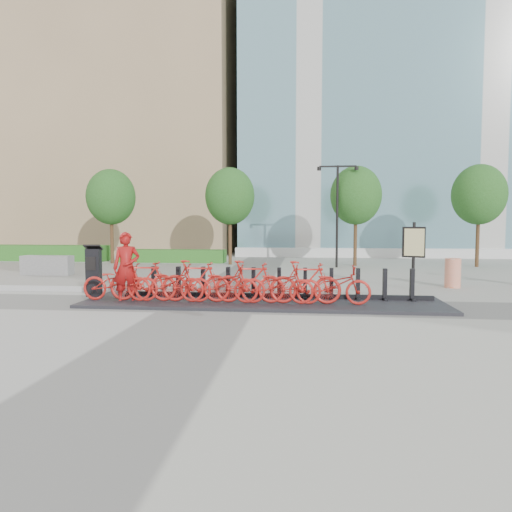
# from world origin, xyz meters

# --- Properties ---
(ground) EXTENTS (120.00, 120.00, 0.00)m
(ground) POSITION_xyz_m (0.00, 0.00, 0.00)
(ground) COLOR #9B9C91
(tan_building) EXTENTS (26.00, 16.00, 30.00)m
(tan_building) POSITION_xyz_m (-16.00, 26.00, 15.00)
(tan_building) COLOR tan
(tan_building) RESTS_ON ground
(glass_building) EXTENTS (32.00, 16.00, 24.00)m
(glass_building) POSITION_xyz_m (14.00, 26.00, 12.00)
(glass_building) COLOR slate
(glass_building) RESTS_ON ground
(gravel_patch) EXTENTS (14.00, 14.00, 0.00)m
(gravel_patch) POSITION_xyz_m (-10.00, 7.00, 0.01)
(gravel_patch) COLOR #686356
(gravel_patch) RESTS_ON ground
(hedge_a) EXTENTS (10.00, 1.40, 0.90)m
(hedge_a) POSITION_xyz_m (-14.00, 13.50, 0.45)
(hedge_a) COLOR #38722B
(hedge_a) RESTS_ON ground
(hedge_b) EXTENTS (6.00, 1.20, 0.70)m
(hedge_b) POSITION_xyz_m (-5.00, 13.20, 0.35)
(hedge_b) COLOR #38722B
(hedge_b) RESTS_ON ground
(tree_0) EXTENTS (2.60, 2.60, 5.10)m
(tree_0) POSITION_xyz_m (-8.00, 12.00, 3.59)
(tree_0) COLOR brown
(tree_0) RESTS_ON ground
(tree_1) EXTENTS (2.60, 2.60, 5.10)m
(tree_1) POSITION_xyz_m (-1.50, 12.00, 3.59)
(tree_1) COLOR brown
(tree_1) RESTS_ON ground
(tree_2) EXTENTS (2.60, 2.60, 5.10)m
(tree_2) POSITION_xyz_m (5.00, 12.00, 3.59)
(tree_2) COLOR brown
(tree_2) RESTS_ON ground
(tree_3) EXTENTS (2.60, 2.60, 5.10)m
(tree_3) POSITION_xyz_m (11.00, 12.00, 3.59)
(tree_3) COLOR brown
(tree_3) RESTS_ON ground
(streetlamp) EXTENTS (2.00, 0.20, 5.00)m
(streetlamp) POSITION_xyz_m (4.00, 11.00, 3.13)
(streetlamp) COLOR black
(streetlamp) RESTS_ON ground
(dock_pad) EXTENTS (9.60, 2.40, 0.08)m
(dock_pad) POSITION_xyz_m (1.30, 0.30, 0.04)
(dock_pad) COLOR #232328
(dock_pad) RESTS_ON ground
(dock_rail_posts) EXTENTS (8.02, 0.50, 0.85)m
(dock_rail_posts) POSITION_xyz_m (1.36, 0.77, 0.51)
(dock_rail_posts) COLOR black
(dock_rail_posts) RESTS_ON dock_pad
(bike_0) EXTENTS (1.90, 0.66, 1.00)m
(bike_0) POSITION_xyz_m (-2.60, -0.05, 0.58)
(bike_0) COLOR red
(bike_0) RESTS_ON dock_pad
(bike_1) EXTENTS (1.84, 0.52, 1.11)m
(bike_1) POSITION_xyz_m (-1.88, -0.05, 0.63)
(bike_1) COLOR red
(bike_1) RESTS_ON dock_pad
(bike_2) EXTENTS (1.90, 0.66, 1.00)m
(bike_2) POSITION_xyz_m (-1.16, -0.05, 0.58)
(bike_2) COLOR red
(bike_2) RESTS_ON dock_pad
(bike_3) EXTENTS (1.84, 0.52, 1.11)m
(bike_3) POSITION_xyz_m (-0.44, -0.05, 0.63)
(bike_3) COLOR red
(bike_3) RESTS_ON dock_pad
(bike_4) EXTENTS (1.90, 0.66, 1.00)m
(bike_4) POSITION_xyz_m (0.28, -0.05, 0.58)
(bike_4) COLOR red
(bike_4) RESTS_ON dock_pad
(bike_5) EXTENTS (1.84, 0.52, 1.11)m
(bike_5) POSITION_xyz_m (1.00, -0.05, 0.63)
(bike_5) COLOR red
(bike_5) RESTS_ON dock_pad
(bike_6) EXTENTS (1.90, 0.66, 1.00)m
(bike_6) POSITION_xyz_m (1.72, -0.05, 0.58)
(bike_6) COLOR red
(bike_6) RESTS_ON dock_pad
(bike_7) EXTENTS (1.84, 0.52, 1.11)m
(bike_7) POSITION_xyz_m (2.44, -0.05, 0.63)
(bike_7) COLOR red
(bike_7) RESTS_ON dock_pad
(bike_8) EXTENTS (1.90, 0.66, 1.00)m
(bike_8) POSITION_xyz_m (3.16, -0.05, 0.58)
(bike_8) COLOR red
(bike_8) RESTS_ON dock_pad
(kiosk) EXTENTS (0.51, 0.45, 1.48)m
(kiosk) POSITION_xyz_m (-3.55, 0.57, 0.79)
(kiosk) COLOR black
(kiosk) RESTS_ON dock_pad
(worker_red) EXTENTS (0.80, 0.64, 1.93)m
(worker_red) POSITION_xyz_m (-2.33, -0.06, 0.96)
(worker_red) COLOR maroon
(worker_red) RESTS_ON ground
(construction_barrel) EXTENTS (0.67, 0.67, 0.99)m
(construction_barrel) POSITION_xyz_m (7.39, 4.10, 0.49)
(construction_barrel) COLOR #F43A00
(construction_barrel) RESTS_ON ground
(jersey_barrier) EXTENTS (2.11, 0.58, 0.82)m
(jersey_barrier) POSITION_xyz_m (-8.35, 6.27, 0.41)
(jersey_barrier) COLOR gray
(jersey_barrier) RESTS_ON ground
(map_sign) EXTENTS (0.70, 0.39, 2.20)m
(map_sign) POSITION_xyz_m (5.94, 3.45, 1.46)
(map_sign) COLOR black
(map_sign) RESTS_ON ground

